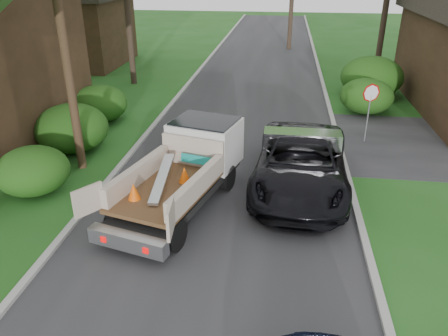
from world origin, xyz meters
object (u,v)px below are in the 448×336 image
Objects in this scene: utility_pole at (60,21)px; flatbed_truck at (191,161)px; house_left_far at (71,20)px; black_pickup at (301,163)px; stop_sign at (370,101)px.

utility_pole is 1.60× the size of flatbed_truck.
house_left_far is at bearing 138.53° from flatbed_truck.
house_left_far reaches higher than black_pickup.
utility_pole is 1.32× the size of house_left_far.
stop_sign is at bearing 56.08° from flatbed_truck.
house_left_far is 23.74m from black_pickup.
utility_pole is at bearing -159.38° from stop_sign.
utility_pole is at bearing 179.82° from black_pickup.
stop_sign is 0.33× the size of house_left_far.
house_left_far is 22.39m from flatbed_truck.
flatbed_truck reaches higher than black_pickup.
utility_pole reaches higher than house_left_far.
utility_pole is 8.98m from black_pickup.
house_left_far is 1.21× the size of flatbed_truck.
utility_pole is 6.13m from flatbed_truck.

